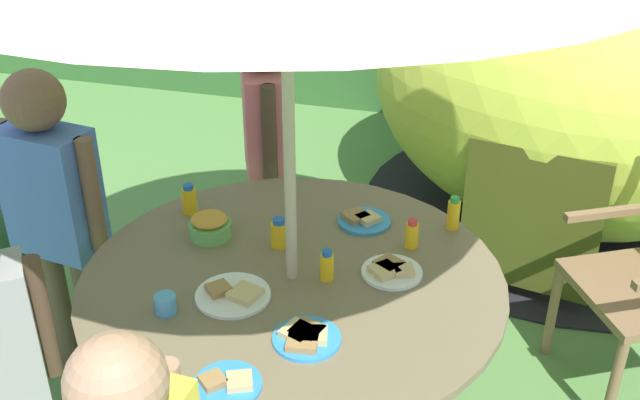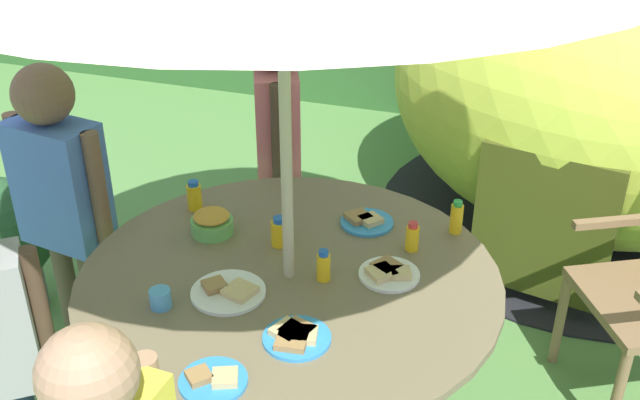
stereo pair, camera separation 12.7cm
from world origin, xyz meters
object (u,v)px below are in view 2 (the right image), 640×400
(juice_bottle_near_left, at_px, (194,196))
(juice_bottle_far_left, at_px, (280,232))
(child_in_pink_shirt, at_px, (277,123))
(juice_bottle_mid_right, at_px, (456,218))
(juice_bottle_back_edge, at_px, (323,266))
(plate_front_edge, at_px, (213,380))
(plate_mid_left, at_px, (296,336))
(plate_far_right, at_px, (389,273))
(garden_table, at_px, (290,310))
(child_in_blue_shirt, at_px, (60,184))
(juice_bottle_center_back, at_px, (412,237))
(plate_center_front, at_px, (229,291))
(plate_near_right, at_px, (366,221))
(cup_near, at_px, (160,299))
(potted_plant, at_px, (0,240))
(snack_bowl, at_px, (212,223))
(dome_tent, at_px, (604,87))

(juice_bottle_near_left, xyz_separation_m, juice_bottle_far_left, (0.39, -0.13, -0.00))
(child_in_pink_shirt, xyz_separation_m, juice_bottle_mid_right, (0.87, -0.48, -0.04))
(juice_bottle_back_edge, bearing_deg, juice_bottle_far_left, 144.44)
(plate_front_edge, height_order, plate_mid_left, same)
(plate_far_right, bearing_deg, juice_bottle_back_edge, -156.64)
(garden_table, relative_size, child_in_blue_shirt, 1.08)
(juice_bottle_center_back, bearing_deg, juice_bottle_far_left, -165.35)
(plate_mid_left, xyz_separation_m, juice_bottle_back_edge, (-0.02, 0.31, 0.04))
(child_in_blue_shirt, bearing_deg, plate_center_front, -11.70)
(plate_near_right, relative_size, plate_far_right, 0.96)
(garden_table, distance_m, cup_near, 0.46)
(potted_plant, xyz_separation_m, snack_bowl, (1.12, -0.15, 0.39))
(snack_bowl, relative_size, juice_bottle_near_left, 1.30)
(juice_bottle_back_edge, bearing_deg, juice_bottle_near_left, 154.98)
(garden_table, bearing_deg, juice_bottle_mid_right, 43.31)
(juice_bottle_near_left, xyz_separation_m, juice_bottle_mid_right, (0.95, 0.15, 0.00))
(potted_plant, bearing_deg, plate_front_edge, -30.02)
(dome_tent, distance_m, juice_bottle_far_left, 2.13)
(plate_mid_left, relative_size, juice_bottle_mid_right, 1.59)
(child_in_blue_shirt, bearing_deg, plate_far_right, 6.45)
(plate_near_right, bearing_deg, juice_bottle_near_left, -171.18)
(garden_table, distance_m, juice_bottle_center_back, 0.48)
(child_in_blue_shirt, bearing_deg, dome_tent, 52.88)
(plate_mid_left, height_order, juice_bottle_far_left, juice_bottle_far_left)
(dome_tent, relative_size, child_in_blue_shirt, 2.04)
(garden_table, distance_m, plate_front_edge, 0.56)
(plate_center_front, height_order, juice_bottle_center_back, juice_bottle_center_back)
(juice_bottle_far_left, distance_m, cup_near, 0.50)
(child_in_blue_shirt, bearing_deg, juice_bottle_back_edge, 1.62)
(garden_table, height_order, dome_tent, dome_tent)
(juice_bottle_far_left, distance_m, juice_bottle_mid_right, 0.63)
(potted_plant, bearing_deg, snack_bowl, -7.52)
(juice_bottle_far_left, height_order, juice_bottle_mid_right, juice_bottle_mid_right)
(child_in_pink_shirt, bearing_deg, garden_table, 0.00)
(child_in_pink_shirt, distance_m, child_in_blue_shirt, 0.96)
(child_in_blue_shirt, relative_size, plate_mid_left, 6.43)
(juice_bottle_near_left, height_order, cup_near, juice_bottle_near_left)
(plate_mid_left, height_order, juice_bottle_center_back, juice_bottle_center_back)
(plate_front_edge, xyz_separation_m, juice_bottle_center_back, (0.36, 0.81, 0.04))
(child_in_pink_shirt, height_order, child_in_blue_shirt, child_in_pink_shirt)
(plate_center_front, bearing_deg, dome_tent, 63.23)
(dome_tent, relative_size, child_in_pink_shirt, 2.03)
(snack_bowl, relative_size, juice_bottle_far_left, 1.40)
(juice_bottle_near_left, bearing_deg, plate_far_right, -13.86)
(potted_plant, height_order, plate_center_front, plate_center_front)
(child_in_blue_shirt, relative_size, plate_far_right, 6.42)
(child_in_pink_shirt, relative_size, plate_mid_left, 6.46)
(juice_bottle_mid_right, relative_size, juice_bottle_back_edge, 1.15)
(garden_table, relative_size, plate_far_right, 6.92)
(plate_center_front, xyz_separation_m, juice_bottle_back_edge, (0.26, 0.17, 0.04))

